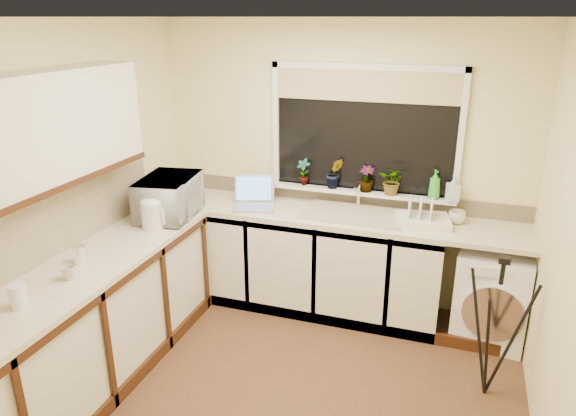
{
  "coord_description": "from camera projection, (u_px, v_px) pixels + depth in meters",
  "views": [
    {
      "loc": [
        0.99,
        -2.85,
        2.45
      ],
      "look_at": [
        -0.15,
        0.55,
        1.15
      ],
      "focal_mm": 32.98,
      "sensor_mm": 36.0,
      "label": 1
    }
  ],
  "objects": [
    {
      "name": "faucet",
      "position": [
        359.0,
        195.0,
        4.49
      ],
      "size": [
        0.03,
        0.03,
        0.24
      ],
      "primitive_type": "cylinder",
      "color": "silver",
      "rests_on": "worktop_back"
    },
    {
      "name": "splashback_back",
      "position": [
        338.0,
        195.0,
        4.67
      ],
      "size": [
        3.2,
        0.02,
        0.14
      ],
      "primitive_type": "cube",
      "color": "beige",
      "rests_on": "wall_back"
    },
    {
      "name": "floor",
      "position": [
        284.0,
        391.0,
        3.67
      ],
      "size": [
        3.2,
        3.2,
        0.0
      ],
      "primitive_type": "plane",
      "color": "brown",
      "rests_on": "ground"
    },
    {
      "name": "splashback_left",
      "position": [
        42.0,
        229.0,
        3.5
      ],
      "size": [
        0.02,
        2.4,
        0.45
      ],
      "primitive_type": "cube",
      "color": "beige",
      "rests_on": "wall_left"
    },
    {
      "name": "microwave",
      "position": [
        169.0,
        197.0,
        4.32
      ],
      "size": [
        0.49,
        0.65,
        0.33
      ],
      "primitive_type": "imported",
      "rotation": [
        0.0,
        0.0,
        1.73
      ],
      "color": "white",
      "rests_on": "worktop_left"
    },
    {
      "name": "wall_right",
      "position": [
        571.0,
        265.0,
        2.77
      ],
      "size": [
        0.0,
        3.0,
        3.0
      ],
      "primitive_type": "plane",
      "rotation": [
        1.57,
        0.0,
        -1.57
      ],
      "color": "beige",
      "rests_on": "ground"
    },
    {
      "name": "plant_c",
      "position": [
        366.0,
        179.0,
        4.46
      ],
      "size": [
        0.13,
        0.13,
        0.22
      ],
      "primitive_type": "imported",
      "rotation": [
        0.0,
        0.0,
        -0.06
      ],
      "color": "#999999",
      "rests_on": "windowsill"
    },
    {
      "name": "sink",
      "position": [
        354.0,
        214.0,
        4.37
      ],
      "size": [
        0.82,
        0.46,
        0.03
      ],
      "primitive_type": "cube",
      "color": "tan",
      "rests_on": "worktop_back"
    },
    {
      "name": "laptop",
      "position": [
        254.0,
        198.0,
        4.59
      ],
      "size": [
        0.43,
        0.42,
        0.25
      ],
      "rotation": [
        0.0,
        0.0,
        0.33
      ],
      "color": "#95949B",
      "rests_on": "worktop_back"
    },
    {
      "name": "window_glass",
      "position": [
        364.0,
        131.0,
        4.41
      ],
      "size": [
        1.5,
        0.02,
        1.0
      ],
      "primitive_type": "cube",
      "color": "black",
      "rests_on": "wall_back"
    },
    {
      "name": "plant_a",
      "position": [
        304.0,
        172.0,
        4.64
      ],
      "size": [
        0.14,
        0.12,
        0.24
      ],
      "primitive_type": "imported",
      "rotation": [
        0.0,
        0.0,
        -0.3
      ],
      "color": "#999999",
      "rests_on": "windowsill"
    },
    {
      "name": "kettle",
      "position": [
        152.0,
        215.0,
        4.07
      ],
      "size": [
        0.17,
        0.17,
        0.22
      ],
      "primitive_type": "cylinder",
      "color": "silver",
      "rests_on": "worktop_left"
    },
    {
      "name": "upper_cabinet",
      "position": [
        25.0,
        135.0,
        3.09
      ],
      "size": [
        0.28,
        1.9,
        0.7
      ],
      "primitive_type": "cube",
      "color": "silver",
      "rests_on": "wall_left"
    },
    {
      "name": "base_cabinet_left",
      "position": [
        92.0,
        328.0,
        3.65
      ],
      "size": [
        0.54,
        2.4,
        0.86
      ],
      "primitive_type": "cube",
      "color": "silver",
      "rests_on": "floor"
    },
    {
      "name": "ceiling",
      "position": [
        283.0,
        17.0,
        2.84
      ],
      "size": [
        3.2,
        3.2,
        0.0
      ],
      "primitive_type": "plane",
      "rotation": [
        3.14,
        0.0,
        0.0
      ],
      "color": "white",
      "rests_on": "ground"
    },
    {
      "name": "windowsill",
      "position": [
        360.0,
        192.0,
        4.53
      ],
      "size": [
        1.6,
        0.14,
        0.03
      ],
      "primitive_type": "cube",
      "color": "white",
      "rests_on": "wall_back"
    },
    {
      "name": "soap_bottle_green",
      "position": [
        435.0,
        184.0,
        4.28
      ],
      "size": [
        0.12,
        0.12,
        0.24
      ],
      "primitive_type": "imported",
      "rotation": [
        0.0,
        0.0,
        0.43
      ],
      "color": "green",
      "rests_on": "windowsill"
    },
    {
      "name": "steel_jar",
      "position": [
        80.0,
        254.0,
        3.52
      ],
      "size": [
        0.09,
        0.09,
        0.12
      ],
      "primitive_type": "cylinder",
      "color": "white",
      "rests_on": "worktop_left"
    },
    {
      "name": "wall_left",
      "position": [
        70.0,
        201.0,
        3.73
      ],
      "size": [
        0.0,
        3.0,
        3.0
      ],
      "primitive_type": "plane",
      "rotation": [
        1.57,
        0.0,
        1.57
      ],
      "color": "beige",
      "rests_on": "ground"
    },
    {
      "name": "window_blind",
      "position": [
        366.0,
        86.0,
        4.26
      ],
      "size": [
        1.5,
        0.02,
        0.25
      ],
      "primitive_type": "cube",
      "color": "tan",
      "rests_on": "wall_back"
    },
    {
      "name": "worktop_back",
      "position": [
        330.0,
        215.0,
        4.44
      ],
      "size": [
        3.2,
        0.6,
        0.04
      ],
      "primitive_type": "cube",
      "color": "beige",
      "rests_on": "base_cabinet_back"
    },
    {
      "name": "base_cabinet_back",
      "position": [
        293.0,
        258.0,
        4.69
      ],
      "size": [
        2.55,
        0.6,
        0.86
      ],
      "primitive_type": "cube",
      "color": "silver",
      "rests_on": "floor"
    },
    {
      "name": "cup_left",
      "position": [
        68.0,
        273.0,
        3.3
      ],
      "size": [
        0.12,
        0.12,
        0.09
      ],
      "primitive_type": "imported",
      "rotation": [
        0.0,
        0.0,
        -0.35
      ],
      "color": "#C1B39F",
      "rests_on": "worktop_left"
    },
    {
      "name": "wall_front",
      "position": [
        149.0,
        376.0,
        1.92
      ],
      "size": [
        3.2,
        0.0,
        3.2
      ],
      "primitive_type": "plane",
      "rotation": [
        -1.57,
        0.0,
        0.0
      ],
      "color": "beige",
      "rests_on": "ground"
    },
    {
      "name": "worktop_left",
      "position": [
        83.0,
        269.0,
        3.49
      ],
      "size": [
        0.6,
        2.4,
        0.04
      ],
      "primitive_type": "cube",
      "color": "beige",
      "rests_on": "base_cabinet_left"
    },
    {
      "name": "dish_rack",
      "position": [
        422.0,
        221.0,
        4.18
      ],
      "size": [
        0.47,
        0.39,
        0.06
      ],
      "primitive_type": "cube",
      "rotation": [
        0.0,
        0.0,
        0.2
      ],
      "color": "white",
      "rests_on": "worktop_back"
    },
    {
      "name": "washing_machine",
      "position": [
        492.0,
        294.0,
        4.18
      ],
      "size": [
        0.59,
        0.58,
        0.76
      ],
      "primitive_type": "cube",
      "rotation": [
        0.0,
        0.0,
        -0.11
      ],
      "color": "white",
      "rests_on": "floor"
    },
    {
      "name": "tripod",
      "position": [
        494.0,
        328.0,
        3.48
      ],
      "size": [
        0.6,
        0.6,
        1.04
      ],
      "primitive_type": null,
      "rotation": [
        0.0,
        0.0,
        0.24
      ],
      "color": "black",
      "rests_on": "floor"
    },
    {
      "name": "soap_bottle_clear",
      "position": [
        453.0,
        188.0,
        4.24
      ],
      "size": [
        0.12,
        0.12,
        0.21
      ],
      "primitive_type": "imported",
      "rotation": [
        0.0,
        0.0,
        0.28
      ],
      "color": "#999999",
      "rests_on": "windowsill"
    },
    {
      "name": "wall_back",
      "position": [
        340.0,
        167.0,
        4.59
      ],
      "size": [
        3.2,
        0.0,
        3.2
      ],
      "primitive_type": "plane",
      "rotation": [
        1.57,
        0.0,
        0.0
      ],
      "color": "beige",
      "rests_on": "ground"
    },
    {
      "name": "cup_back",
      "position": [
        457.0,
        217.0,
        4.19
      ],
      "size": [
        0.18,
        0.18,
        0.1
      ],
      "primitive_type": "imported",
      "rotation": [
        0.0,
        0.0,
        -0.44
      ],
      "color": "beige",
      "rests_on": "worktop_back"
    },
    {
      "name": "plant_d",
      "position": [
        393.0,
        181.0,
        4.38
      ],
      "size": [
        0.25,
        0.23,
        0.24
      ],
      "primitive_type": "imported",
      "rotation": [
        0.0,
        0.0,
        -0.23
      ],
      "color": "#999999",
      "rests_on": "windowsill"
    },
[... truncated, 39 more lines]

